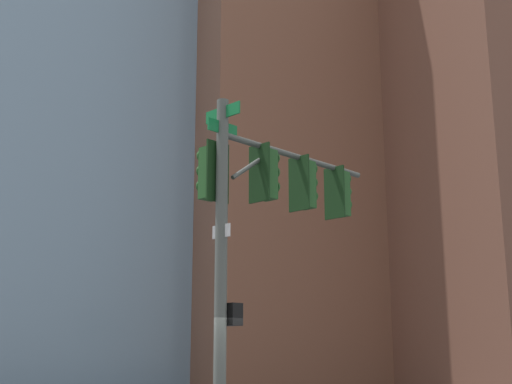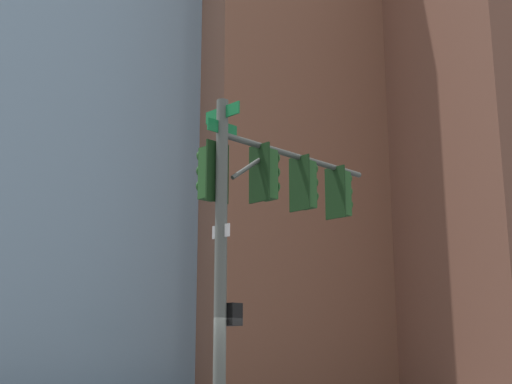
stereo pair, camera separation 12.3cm
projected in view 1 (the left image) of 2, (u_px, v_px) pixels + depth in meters
The scene contains 3 objects.
signal_pole_assembly at pixel (265, 208), 13.69m from camera, with size 2.59×4.12×6.58m.
building_brick_nearside at pixel (306, 63), 54.05m from camera, with size 18.11×17.55×47.96m, color brown.
building_glass_tower at pixel (68, 4), 64.21m from camera, with size 29.05×30.64×66.87m, color #7A99B2.
Camera 1 is at (12.68, -2.70, 1.83)m, focal length 48.99 mm.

